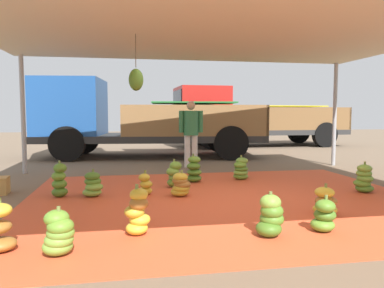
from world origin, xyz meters
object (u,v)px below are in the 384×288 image
object	(u,v)px
banana_bunch_11	(175,175)
cargo_truck_main	(141,119)
banana_bunch_5	(271,216)
banana_bunch_12	(145,185)
banana_bunch_4	(194,170)
banana_bunch_8	(325,202)
cargo_truck_far	(251,118)
banana_bunch_6	(59,181)
banana_bunch_13	(324,216)
banana_bunch_2	(241,169)
worker_0	(191,129)
banana_bunch_3	(181,185)
banana_bunch_9	(364,179)
banana_bunch_0	(59,234)
banana_bunch_7	(93,185)
banana_bunch_10	(138,213)

from	to	relation	value
banana_bunch_11	cargo_truck_main	distance (m)	5.16
banana_bunch_5	cargo_truck_main	distance (m)	8.06
banana_bunch_5	banana_bunch_12	xyz separation A→B (m)	(-1.25, 2.31, -0.05)
banana_bunch_4	banana_bunch_12	distance (m)	1.43
banana_bunch_5	banana_bunch_8	bearing A→B (deg)	33.42
cargo_truck_far	banana_bunch_5	bearing A→B (deg)	-107.96
banana_bunch_6	cargo_truck_far	world-z (taller)	cargo_truck_far
banana_bunch_12	banana_bunch_13	distance (m)	2.97
banana_bunch_2	cargo_truck_main	world-z (taller)	cargo_truck_main
banana_bunch_11	worker_0	distance (m)	2.72
banana_bunch_4	worker_0	size ratio (longest dim) A/B	0.34
cargo_truck_far	banana_bunch_3	bearing A→B (deg)	-115.60
banana_bunch_6	worker_0	xyz separation A→B (m)	(2.67, 2.98, 0.71)
banana_bunch_3	banana_bunch_11	distance (m)	0.75
banana_bunch_4	banana_bunch_9	world-z (taller)	banana_bunch_4
banana_bunch_2	banana_bunch_9	size ratio (longest dim) A/B	0.94
banana_bunch_5	banana_bunch_11	xyz separation A→B (m)	(-0.69, 2.87, 0.01)
banana_bunch_0	banana_bunch_8	size ratio (longest dim) A/B	1.13
banana_bunch_0	banana_bunch_13	distance (m)	2.85
banana_bunch_7	banana_bunch_12	distance (m)	0.84
banana_bunch_3	banana_bunch_8	world-z (taller)	banana_bunch_3
cargo_truck_main	banana_bunch_13	bearing A→B (deg)	-77.46
banana_bunch_4	banana_bunch_8	distance (m)	2.94
banana_bunch_0	banana_bunch_13	bearing A→B (deg)	4.25
cargo_truck_main	banana_bunch_0	bearing A→B (deg)	-97.67
banana_bunch_0	cargo_truck_main	world-z (taller)	cargo_truck_main
banana_bunch_10	cargo_truck_far	distance (m)	11.86
banana_bunch_5	banana_bunch_7	distance (m)	3.15
banana_bunch_5	banana_bunch_8	xyz separation A→B (m)	(1.05, 0.69, -0.05)
banana_bunch_0	banana_bunch_7	xyz separation A→B (m)	(0.10, 2.54, -0.02)
banana_bunch_7	banana_bunch_13	distance (m)	3.60
banana_bunch_12	worker_0	distance (m)	3.43
cargo_truck_far	banana_bunch_13	bearing A→B (deg)	-104.86
banana_bunch_3	worker_0	distance (m)	3.43
banana_bunch_4	banana_bunch_11	bearing A→B (deg)	-134.22
banana_bunch_3	banana_bunch_10	bearing A→B (deg)	-112.22
banana_bunch_0	banana_bunch_10	bearing A→B (deg)	32.01
banana_bunch_3	banana_bunch_8	distance (m)	2.25
banana_bunch_3	banana_bunch_5	size ratio (longest dim) A/B	0.88
banana_bunch_7	cargo_truck_far	bearing A→B (deg)	56.80
banana_bunch_0	banana_bunch_3	size ratio (longest dim) A/B	1.09
banana_bunch_4	banana_bunch_8	bearing A→B (deg)	-63.86
banana_bunch_5	cargo_truck_far	distance (m)	11.61
banana_bunch_3	banana_bunch_13	size ratio (longest dim) A/B	1.02
banana_bunch_9	banana_bunch_12	xyz separation A→B (m)	(-3.68, 0.44, -0.06)
banana_bunch_3	banana_bunch_10	xyz separation A→B (m)	(-0.75, -1.83, 0.06)
banana_bunch_10	banana_bunch_11	xyz separation A→B (m)	(0.75, 2.58, -0.02)
banana_bunch_13	cargo_truck_far	world-z (taller)	cargo_truck_far
cargo_truck_far	banana_bunch_6	bearing A→B (deg)	-125.73
banana_bunch_2	banana_bunch_4	distance (m)	0.99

